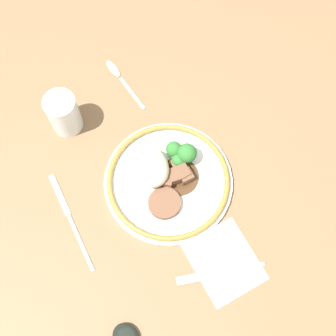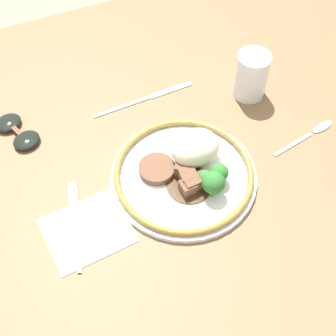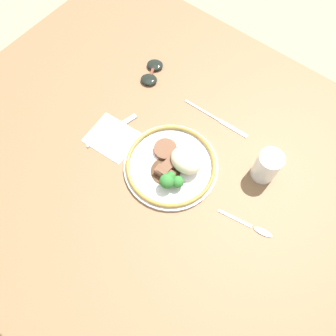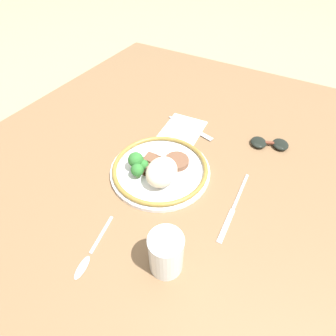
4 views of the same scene
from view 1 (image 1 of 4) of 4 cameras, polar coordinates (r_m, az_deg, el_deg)
name	(u,v)px [view 1 (image 1 of 4)]	position (r m, az deg, el deg)	size (l,w,h in m)	color
ground_plane	(171,187)	(1.02, 0.34, -2.29)	(8.00, 8.00, 0.00)	#998466
dining_table	(171,184)	(1.00, 0.35, -2.00)	(1.46, 1.15, 0.03)	brown
napkin	(225,262)	(0.95, 6.91, -11.28)	(0.15, 0.13, 0.00)	white
plate	(166,178)	(0.97, -0.20, -1.20)	(0.27, 0.27, 0.08)	white
juice_glass	(64,115)	(1.02, -12.54, 6.36)	(0.07, 0.07, 0.10)	yellow
fork	(212,274)	(0.94, 5.37, -12.79)	(0.05, 0.18, 0.00)	#B7B7BC
knife	(70,217)	(0.98, -11.90, -5.92)	(0.23, 0.02, 0.00)	#B7B7BC
spoon	(118,75)	(1.10, -6.13, 11.25)	(0.15, 0.04, 0.01)	#B7B7BC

